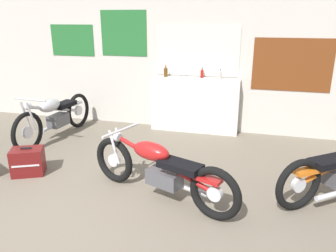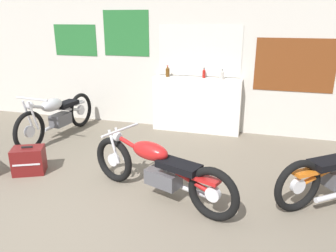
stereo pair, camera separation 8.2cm
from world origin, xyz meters
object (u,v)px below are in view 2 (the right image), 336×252
(bottle_left_center, at_px, (204,73))
(hard_case_darkred, at_px, (29,160))
(bottle_center, at_px, (222,75))
(motorcycle_red, at_px, (158,169))
(bottle_leftmost, at_px, (168,72))
(motorcycle_silver, at_px, (57,115))

(bottle_left_center, height_order, hard_case_darkred, bottle_left_center)
(bottle_left_center, distance_m, bottle_center, 0.35)
(bottle_center, height_order, hard_case_darkred, bottle_center)
(bottle_left_center, bearing_deg, bottle_center, -12.08)
(bottle_center, xyz_separation_m, motorcycle_red, (-0.40, -2.56, -0.74))
(bottle_leftmost, bearing_deg, bottle_center, -0.86)
(bottle_leftmost, relative_size, motorcycle_silver, 0.10)
(bottle_leftmost, relative_size, motorcycle_red, 0.11)
(bottle_leftmost, distance_m, motorcycle_silver, 2.20)
(motorcycle_silver, relative_size, hard_case_darkred, 4.08)
(hard_case_darkred, bearing_deg, bottle_left_center, 50.57)
(bottle_center, relative_size, motorcycle_red, 0.09)
(bottle_leftmost, height_order, bottle_center, bottle_leftmost)
(motorcycle_red, distance_m, hard_case_darkred, 2.00)
(hard_case_darkred, bearing_deg, bottle_leftmost, 60.81)
(bottle_center, bearing_deg, motorcycle_silver, -160.40)
(bottle_leftmost, relative_size, bottle_left_center, 1.14)
(bottle_center, xyz_separation_m, motorcycle_silver, (-2.84, -1.01, -0.70))
(hard_case_darkred, bearing_deg, bottle_center, 45.25)
(bottle_left_center, distance_m, motorcycle_silver, 2.81)
(motorcycle_red, bearing_deg, bottle_leftmost, 103.75)
(bottle_left_center, distance_m, motorcycle_red, 2.74)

